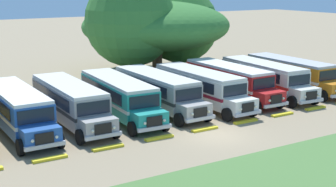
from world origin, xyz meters
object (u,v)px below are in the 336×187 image
broad_shade_tree (149,23)px  parked_bus_slot_1 (17,108)px  parked_bus_slot_4 (158,90)px  parked_bus_slot_2 (70,101)px  parked_bus_slot_6 (230,80)px  parked_bus_slot_5 (200,86)px  parked_bus_slot_7 (265,77)px  parked_bus_slot_3 (119,96)px  parked_bus_slot_8 (291,73)px

broad_shade_tree → parked_bus_slot_1: bearing=-142.8°
parked_bus_slot_4 → parked_bus_slot_2: bearing=-90.4°
parked_bus_slot_4 → parked_bus_slot_6: (7.23, 0.12, 0.00)m
parked_bus_slot_6 → parked_bus_slot_5: bearing=-77.8°
parked_bus_slot_2 → broad_shade_tree: (13.90, 13.37, 3.98)m
parked_bus_slot_6 → parked_bus_slot_7: 3.57m
parked_bus_slot_7 → parked_bus_slot_4: bearing=-89.2°
broad_shade_tree → parked_bus_slot_4: bearing=-116.8°
parked_bus_slot_4 → broad_shade_tree: 15.48m
parked_bus_slot_3 → parked_bus_slot_1: bearing=-89.5°
parked_bus_slot_1 → parked_bus_slot_6: 18.08m
parked_bus_slot_2 → parked_bus_slot_5: 10.80m
parked_bus_slot_7 → broad_shade_tree: bearing=-160.6°
parked_bus_slot_2 → parked_bus_slot_3: bearing=86.6°
parked_bus_slot_7 → parked_bus_slot_6: bearing=-95.8°
parked_bus_slot_5 → parked_bus_slot_7: same height
parked_bus_slot_1 → parked_bus_slot_3: same height
parked_bus_slot_5 → broad_shade_tree: bearing=166.2°
parked_bus_slot_2 → parked_bus_slot_7: size_ratio=0.99×
parked_bus_slot_8 → parked_bus_slot_6: bearing=-92.2°
parked_bus_slot_2 → parked_bus_slot_1: bearing=-90.6°
parked_bus_slot_1 → parked_bus_slot_7: size_ratio=0.99×
parked_bus_slot_3 → parked_bus_slot_8: (17.69, 0.03, 0.00)m
parked_bus_slot_4 → parked_bus_slot_3: bearing=-86.4°
parked_bus_slot_5 → parked_bus_slot_8: (10.63, 0.43, 0.00)m
parked_bus_slot_5 → parked_bus_slot_6: size_ratio=1.00×
parked_bus_slot_2 → parked_bus_slot_4: same height
parked_bus_slot_8 → parked_bus_slot_3: bearing=-89.3°
parked_bus_slot_2 → broad_shade_tree: size_ratio=0.65×
parked_bus_slot_1 → parked_bus_slot_6: same height
parked_bus_slot_1 → parked_bus_slot_2: (3.68, -0.04, 0.00)m
parked_bus_slot_7 → broad_shade_tree: 14.90m
parked_bus_slot_3 → parked_bus_slot_8: same height
parked_bus_slot_3 → parked_bus_slot_4: same height
parked_bus_slot_6 → parked_bus_slot_7: (3.52, -0.55, 0.00)m
parked_bus_slot_2 → parked_bus_slot_7: bearing=88.8°
parked_bus_slot_4 → parked_bus_slot_7: same height
parked_bus_slot_6 → broad_shade_tree: size_ratio=0.65×
parked_bus_slot_1 → parked_bus_slot_5: bearing=86.8°
parked_bus_slot_4 → parked_bus_slot_7: size_ratio=0.99×
parked_bus_slot_7 → parked_bus_slot_8: bearing=96.7°
parked_bus_slot_2 → parked_bus_slot_7: 17.92m
parked_bus_slot_6 → parked_bus_slot_7: bearing=81.4°
parked_bus_slot_2 → parked_bus_slot_4: bearing=90.3°
parked_bus_slot_7 → parked_bus_slot_8: same height
parked_bus_slot_3 → parked_bus_slot_5: same height
parked_bus_slot_5 → parked_bus_slot_6: bearing=100.7°
parked_bus_slot_4 → broad_shade_tree: size_ratio=0.65×
parked_bus_slot_6 → parked_bus_slot_8: (7.01, -0.34, 0.00)m
parked_bus_slot_5 → parked_bus_slot_8: 10.64m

